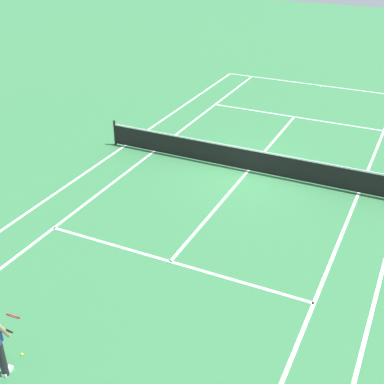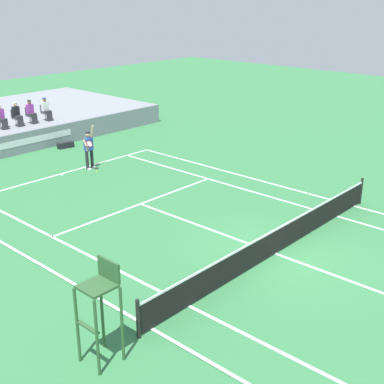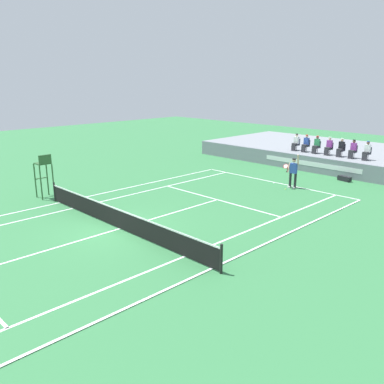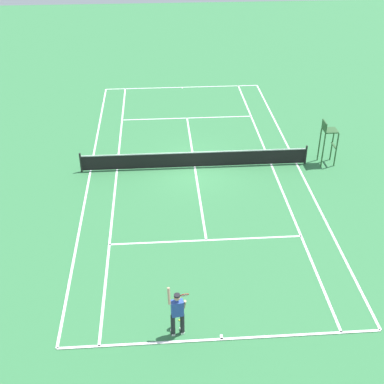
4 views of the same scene
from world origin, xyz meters
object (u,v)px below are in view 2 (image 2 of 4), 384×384
(spectator_seated_5, at_px, (31,112))
(spectator_seated_3, at_px, (1,117))
(spectator_seated_4, at_px, (17,115))
(umpire_chair, at_px, (100,300))
(tennis_ball, at_px, (97,171))
(tennis_player, at_px, (89,149))
(spectator_seated_6, at_px, (46,110))
(equipment_bag, at_px, (66,145))

(spectator_seated_5, bearing_deg, spectator_seated_3, 180.00)
(spectator_seated_4, distance_m, spectator_seated_5, 0.86)
(umpire_chair, bearing_deg, spectator_seated_3, 66.94)
(tennis_ball, distance_m, umpire_chair, 13.86)
(spectator_seated_4, bearing_deg, tennis_player, -89.50)
(spectator_seated_6, bearing_deg, equipment_bag, -99.59)
(spectator_seated_3, height_order, tennis_player, spectator_seated_3)
(spectator_seated_5, relative_size, tennis_player, 0.61)
(spectator_seated_6, height_order, tennis_ball, spectator_seated_6)
(spectator_seated_4, xyz_separation_m, tennis_ball, (-0.02, -6.70, -1.71))
(spectator_seated_5, height_order, tennis_ball, spectator_seated_5)
(spectator_seated_3, relative_size, spectator_seated_5, 1.00)
(spectator_seated_4, height_order, spectator_seated_6, same)
(spectator_seated_3, xyz_separation_m, spectator_seated_4, (0.91, 0.00, 0.00))
(tennis_player, bearing_deg, equipment_bag, 70.59)
(spectator_seated_5, distance_m, equipment_bag, 2.73)
(tennis_player, bearing_deg, spectator_seated_4, 90.50)
(spectator_seated_4, xyz_separation_m, spectator_seated_6, (1.81, 0.00, 0.00))
(tennis_player, bearing_deg, tennis_ball, -97.52)
(spectator_seated_3, distance_m, tennis_player, 6.23)
(spectator_seated_6, height_order, tennis_player, spectator_seated_6)
(spectator_seated_5, distance_m, spectator_seated_6, 0.95)
(spectator_seated_4, xyz_separation_m, tennis_player, (0.05, -6.11, -0.75))
(spectator_seated_3, bearing_deg, equipment_bag, -42.28)
(spectator_seated_5, relative_size, umpire_chair, 0.52)
(umpire_chair, height_order, equipment_bag, umpire_chair)
(tennis_player, bearing_deg, umpire_chair, -126.30)
(tennis_ball, bearing_deg, spectator_seated_6, 74.67)
(spectator_seated_3, height_order, equipment_bag, spectator_seated_3)
(umpire_chair, bearing_deg, spectator_seated_5, 62.27)
(equipment_bag, bearing_deg, umpire_chair, -122.48)
(equipment_bag, bearing_deg, spectator_seated_5, 105.46)
(spectator_seated_4, bearing_deg, spectator_seated_5, 0.00)
(tennis_player, bearing_deg, spectator_seated_6, 73.94)
(spectator_seated_3, bearing_deg, umpire_chair, -113.06)
(equipment_bag, bearing_deg, spectator_seated_4, 124.09)
(tennis_player, bearing_deg, spectator_seated_5, 82.50)
(spectator_seated_5, distance_m, tennis_player, 6.21)
(tennis_player, relative_size, umpire_chair, 0.85)
(spectator_seated_4, xyz_separation_m, spectator_seated_5, (0.86, 0.00, 0.00))
(spectator_seated_3, distance_m, spectator_seated_5, 1.76)
(spectator_seated_6, distance_m, tennis_ball, 7.16)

